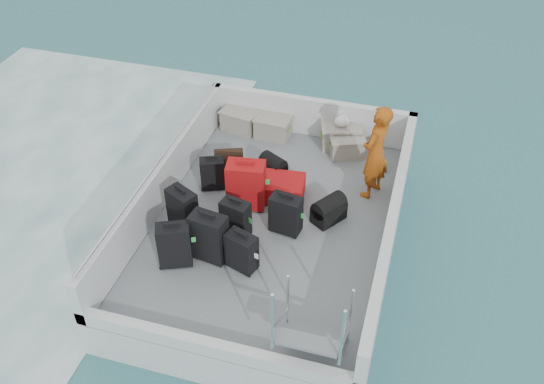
{
  "coord_description": "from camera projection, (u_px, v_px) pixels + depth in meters",
  "views": [
    {
      "loc": [
        1.87,
        -6.4,
        6.67
      ],
      "look_at": [
        -0.06,
        0.21,
        1.0
      ],
      "focal_mm": 40.0,
      "sensor_mm": 36.0,
      "label": 1
    }
  ],
  "objects": [
    {
      "name": "suitcase_7",
      "position": [
        286.0,
        215.0,
        8.63
      ],
      "size": [
        0.47,
        0.31,
        0.62
      ],
      "primitive_type": "cube",
      "rotation": [
        0.0,
        0.0,
        -0.15
      ],
      "color": "black",
      "rests_on": "deck"
    },
    {
      "name": "suitcase_4",
      "position": [
        236.0,
        219.0,
        8.58
      ],
      "size": [
        0.44,
        0.32,
        0.6
      ],
      "primitive_type": "cube",
      "rotation": [
        0.0,
        0.0,
        -0.22
      ],
      "color": "black",
      "rests_on": "deck"
    },
    {
      "name": "duffel_0",
      "position": [
        229.0,
        163.0,
        9.84
      ],
      "size": [
        0.54,
        0.45,
        0.32
      ],
      "primitive_type": null,
      "rotation": [
        0.0,
        0.0,
        0.37
      ],
      "color": "black",
      "rests_on": "deck"
    },
    {
      "name": "wake_foam",
      "position": [
        4.0,
        195.0,
        10.42
      ],
      "size": [
        10.0,
        10.0,
        0.0
      ],
      "primitive_type": "plane",
      "color": "white",
      "rests_on": "ground"
    },
    {
      "name": "suitcase_6",
      "position": [
        241.0,
        252.0,
        8.09
      ],
      "size": [
        0.47,
        0.37,
        0.58
      ],
      "primitive_type": "cube",
      "rotation": [
        0.0,
        0.0,
        -0.33
      ],
      "color": "black",
      "rests_on": "deck"
    },
    {
      "name": "suitcase_3",
      "position": [
        209.0,
        238.0,
        8.18
      ],
      "size": [
        0.52,
        0.35,
        0.74
      ],
      "primitive_type": "cube",
      "rotation": [
        0.0,
        0.0,
        -0.15
      ],
      "color": "black",
      "rests_on": "deck"
    },
    {
      "name": "yellow_bag",
      "position": [
        378.0,
        163.0,
        9.92
      ],
      "size": [
        0.28,
        0.26,
        0.22
      ],
      "primitive_type": "ellipsoid",
      "color": "yellow",
      "rests_on": "deck"
    },
    {
      "name": "duffel_2",
      "position": [
        329.0,
        212.0,
        8.91
      ],
      "size": [
        0.52,
        0.57,
        0.32
      ],
      "primitive_type": null,
      "rotation": [
        0.0,
        0.0,
        0.98
      ],
      "color": "black",
      "rests_on": "deck"
    },
    {
      "name": "crate_0",
      "position": [
        240.0,
        121.0,
        10.77
      ],
      "size": [
        0.67,
        0.52,
        0.36
      ],
      "primitive_type": "cube",
      "rotation": [
        0.0,
        0.0,
        -0.2
      ],
      "color": "gray",
      "rests_on": "deck"
    },
    {
      "name": "deck",
      "position": [
        272.0,
        222.0,
        9.0
      ],
      "size": [
        3.3,
        4.7,
        0.02
      ],
      "primitive_type": "cube",
      "color": "slate",
      "rests_on": "ferry_hull"
    },
    {
      "name": "ferry_hull",
      "position": [
        272.0,
        237.0,
        9.19
      ],
      "size": [
        3.6,
        5.0,
        0.6
      ],
      "primitive_type": "cube",
      "color": "silver",
      "rests_on": "ground"
    },
    {
      "name": "passenger",
      "position": [
        376.0,
        152.0,
        9.01
      ],
      "size": [
        0.55,
        0.67,
        1.55
      ],
      "primitive_type": "imported",
      "rotation": [
        0.0,
        0.0,
        -1.93
      ],
      "color": "orange",
      "rests_on": "deck"
    },
    {
      "name": "crate_2",
      "position": [
        341.0,
        136.0,
        10.37
      ],
      "size": [
        0.73,
        0.6,
        0.38
      ],
      "primitive_type": "cube",
      "rotation": [
        0.0,
        0.0,
        0.29
      ],
      "color": "gray",
      "rests_on": "deck"
    },
    {
      "name": "suitcase_1",
      "position": [
        183.0,
        210.0,
        8.69
      ],
      "size": [
        0.51,
        0.42,
        0.66
      ],
      "primitive_type": "cube",
      "rotation": [
        0.0,
        0.0,
        -0.47
      ],
      "color": "black",
      "rests_on": "deck"
    },
    {
      "name": "crate_3",
      "position": [
        347.0,
        147.0,
        10.18
      ],
      "size": [
        0.65,
        0.55,
        0.33
      ],
      "primitive_type": "cube",
      "rotation": [
        0.0,
        0.0,
        0.38
      ],
      "color": "gray",
      "rests_on": "deck"
    },
    {
      "name": "deck_fittings",
      "position": [
        289.0,
        221.0,
        8.44
      ],
      "size": [
        3.6,
        5.0,
        0.9
      ],
      "color": "silver",
      "rests_on": "deck"
    },
    {
      "name": "suitcase_2",
      "position": [
        212.0,
        174.0,
        9.43
      ],
      "size": [
        0.43,
        0.34,
        0.54
      ],
      "primitive_type": "cube",
      "rotation": [
        0.0,
        0.0,
        0.39
      ],
      "color": "black",
      "rests_on": "deck"
    },
    {
      "name": "white_bag",
      "position": [
        342.0,
        122.0,
        10.19
      ],
      "size": [
        0.24,
        0.24,
        0.18
      ],
      "primitive_type": "ellipsoid",
      "color": "white",
      "rests_on": "crate_2"
    },
    {
      "name": "suitcase_0",
      "position": [
        174.0,
        246.0,
        8.1
      ],
      "size": [
        0.5,
        0.4,
        0.68
      ],
      "primitive_type": "cube",
      "rotation": [
        0.0,
        0.0,
        0.4
      ],
      "color": "black",
      "rests_on": "deck"
    },
    {
      "name": "duffel_1",
      "position": [
        273.0,
        169.0,
        9.71
      ],
      "size": [
        0.5,
        0.46,
        0.32
      ],
      "primitive_type": null,
      "rotation": [
        0.0,
        0.0,
        -0.51
      ],
      "color": "black",
      "rests_on": "deck"
    },
    {
      "name": "suitcase_5",
      "position": [
        246.0,
        185.0,
        9.02
      ],
      "size": [
        0.61,
        0.42,
        0.78
      ],
      "primitive_type": "cube",
      "rotation": [
        0.0,
        0.0,
        0.15
      ],
      "color": "#AE0D14",
      "rests_on": "deck"
    },
    {
      "name": "suitcase_8",
      "position": [
        277.0,
        188.0,
        9.33
      ],
      "size": [
        0.88,
        0.63,
        0.32
      ],
      "primitive_type": "cube",
      "rotation": [
        0.0,
        0.0,
        1.69
      ],
      "color": "#AE0D14",
      "rests_on": "deck"
    },
    {
      "name": "crate_1",
      "position": [
        273.0,
        128.0,
        10.61
      ],
      "size": [
        0.6,
        0.44,
        0.35
      ],
      "primitive_type": "cube",
      "rotation": [
        0.0,
        0.0,
        -0.07
      ],
      "color": "gray",
      "rests_on": "deck"
    },
    {
      "name": "ground",
      "position": [
        272.0,
        251.0,
        9.38
      ],
      "size": [
        160.0,
        160.0,
        0.0
      ],
      "primitive_type": "plane",
      "color": "#174951",
      "rests_on": "ground"
    }
  ]
}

